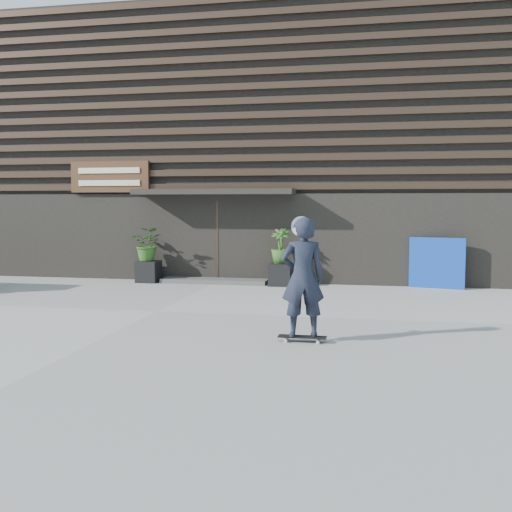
% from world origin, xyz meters
% --- Properties ---
extents(ground, '(80.00, 80.00, 0.00)m').
position_xyz_m(ground, '(0.00, 0.00, 0.00)').
color(ground, '#9C9B94').
rests_on(ground, ground).
extents(entrance_step, '(3.00, 0.80, 0.12)m').
position_xyz_m(entrance_step, '(0.00, 4.60, 0.06)').
color(entrance_step, '#464643').
rests_on(entrance_step, ground).
extents(planter_pot_left, '(0.60, 0.60, 0.60)m').
position_xyz_m(planter_pot_left, '(-1.90, 4.40, 0.30)').
color(planter_pot_left, black).
rests_on(planter_pot_left, ground).
extents(bamboo_left, '(0.86, 0.75, 0.96)m').
position_xyz_m(bamboo_left, '(-1.90, 4.40, 1.08)').
color(bamboo_left, '#2D591E').
rests_on(bamboo_left, planter_pot_left).
extents(planter_pot_right, '(0.60, 0.60, 0.60)m').
position_xyz_m(planter_pot_right, '(1.90, 4.40, 0.30)').
color(planter_pot_right, black).
rests_on(planter_pot_right, ground).
extents(bamboo_right, '(0.54, 0.54, 0.96)m').
position_xyz_m(bamboo_right, '(1.90, 4.40, 1.08)').
color(bamboo_right, '#2D591E').
rests_on(bamboo_right, planter_pot_right).
extents(blue_tarp, '(1.42, 0.43, 1.34)m').
position_xyz_m(blue_tarp, '(6.01, 4.70, 0.67)').
color(blue_tarp, '#0B3198').
rests_on(blue_tarp, ground).
extents(building, '(18.00, 11.00, 8.00)m').
position_xyz_m(building, '(-0.00, 9.96, 3.99)').
color(building, black).
rests_on(building, ground).
extents(skateboarder, '(0.79, 0.62, 2.02)m').
position_xyz_m(skateboarder, '(3.29, -2.18, 1.05)').
color(skateboarder, black).
rests_on(skateboarder, ground).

